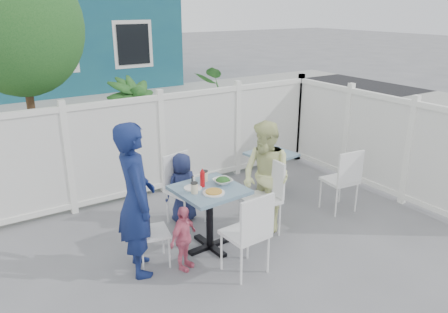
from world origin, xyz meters
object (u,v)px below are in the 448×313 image
chair_near (250,229)px  chair_right (266,191)px  man (136,200)px  toddler (183,238)px  chair_back (182,183)px  spare_table (271,162)px  woman (266,177)px  main_table (209,202)px  chair_left (146,227)px  boy (182,188)px

chair_near → chair_right: bearing=39.1°
man → toddler: size_ratio=2.25×
chair_right → chair_back: chair_right is taller
spare_table → man: man is taller
toddler → chair_near: bearing=-69.4°
woman → toddler: (-1.38, -0.27, -0.36)m
main_table → chair_left: (-0.81, 0.08, -0.14)m
chair_back → toddler: chair_back is taller
main_table → toddler: 0.59m
chair_right → chair_near: bearing=135.0°
spare_table → woman: woman is taller
main_table → woman: (0.90, 0.03, 0.12)m
chair_near → main_table: bearing=92.5°
chair_left → toddler: size_ratio=1.07×
chair_right → man: size_ratio=0.57×
chair_left → man: 0.41m
main_table → man: (-0.92, 0.03, 0.25)m
chair_left → boy: boy is taller
woman → chair_back: bearing=-143.7°
boy → toddler: size_ratio=1.26×
chair_left → chair_right: 1.65m
chair_near → toddler: 0.78m
boy → chair_right: bearing=126.8°
main_table → boy: bearing=85.1°
spare_table → chair_back: 1.63m
chair_right → woman: bearing=-36.8°
spare_table → boy: (-1.62, -0.06, -0.04)m
chair_left → woman: bearing=100.8°
chair_right → toddler: size_ratio=1.29×
man → woman: man is taller
main_table → chair_back: size_ratio=0.84×
man → spare_table: bearing=-59.4°
chair_near → woman: size_ratio=0.67×
chair_near → boy: 1.59m
chair_back → man: 1.30m
spare_table → chair_back: bearing=-177.4°
boy → main_table: bearing=81.5°
chair_left → chair_near: size_ratio=0.84×
chair_left → toddler: 0.46m
chair_back → man: (-0.98, -0.81, 0.31)m
boy → chair_left: bearing=37.9°
spare_table → chair_near: size_ratio=0.73×
chair_left → chair_back: size_ratio=0.86×
chair_right → toddler: chair_right is taller
chair_right → chair_near: chair_right is taller
main_table → spare_table: (1.69, 0.91, -0.10)m
chair_right → toddler: bearing=100.6°
woman → boy: (-0.82, 0.82, -0.25)m
man → woman: bearing=-77.9°
main_table → boy: 0.87m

